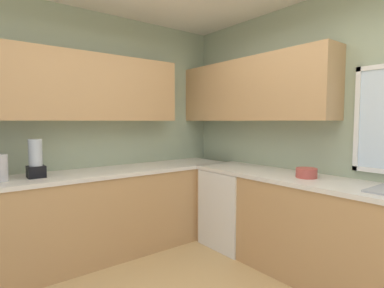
# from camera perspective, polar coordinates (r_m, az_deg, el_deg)

# --- Properties ---
(room_shell) EXTENTS (3.99, 3.63, 2.73)m
(room_shell) POSITION_cam_1_polar(r_m,az_deg,el_deg) (2.88, -1.41, 12.74)
(room_shell) COLOR #9EAD8E
(room_shell) RESTS_ON ground_plane
(counter_run_left) EXTENTS (0.65, 3.24, 0.92)m
(counter_run_left) POSITION_cam_1_polar(r_m,az_deg,el_deg) (3.46, -17.78, -12.47)
(counter_run_left) COLOR tan
(counter_run_left) RESTS_ON ground_plane
(counter_run_back) EXTENTS (3.08, 0.65, 0.92)m
(counter_run_back) POSITION_cam_1_polar(r_m,az_deg,el_deg) (3.03, 25.00, -15.06)
(counter_run_back) COLOR tan
(counter_run_back) RESTS_ON ground_plane
(dishwasher) EXTENTS (0.60, 0.60, 0.87)m
(dishwasher) POSITION_cam_1_polar(r_m,az_deg,el_deg) (3.67, 7.89, -11.68)
(dishwasher) COLOR white
(dishwasher) RESTS_ON ground_plane
(kettle) EXTENTS (0.13, 0.13, 0.24)m
(kettle) POSITION_cam_1_polar(r_m,az_deg,el_deg) (3.14, -32.22, -3.81)
(kettle) COLOR #B7B7BC
(kettle) RESTS_ON counter_run_left
(bowl) EXTENTS (0.19, 0.19, 0.09)m
(bowl) POSITION_cam_1_polar(r_m,az_deg,el_deg) (3.04, 20.59, -5.08)
(bowl) COLOR #B74C42
(bowl) RESTS_ON counter_run_back
(blender_appliance) EXTENTS (0.15, 0.15, 0.36)m
(blender_appliance) POSITION_cam_1_polar(r_m,az_deg,el_deg) (3.19, -27.15, -2.73)
(blender_appliance) COLOR black
(blender_appliance) RESTS_ON counter_run_left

